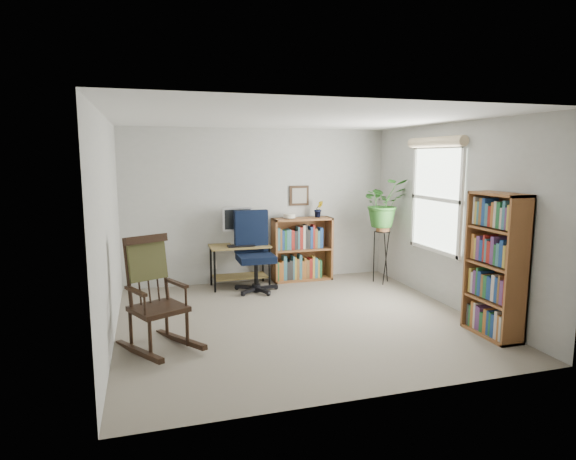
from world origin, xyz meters
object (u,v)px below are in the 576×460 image
object	(u,v)px
tall_bookshelf	(495,265)
low_bookshelf	(302,249)
desk	(240,266)
office_chair	(256,251)
rocking_chair	(158,293)

from	to	relation	value
tall_bookshelf	low_bookshelf	bearing A→B (deg)	113.48
desk	office_chair	bearing A→B (deg)	-62.04
rocking_chair	tall_bookshelf	bearing A→B (deg)	-36.24
office_chair	tall_bookshelf	xyz separation A→B (m)	(2.12, -2.46, 0.19)
desk	low_bookshelf	xyz separation A→B (m)	(1.03, 0.12, 0.18)
office_chair	tall_bookshelf	size ratio (longest dim) A/B	0.76
low_bookshelf	rocking_chair	bearing A→B (deg)	-135.20
desk	low_bookshelf	size ratio (longest dim) A/B	0.89
office_chair	rocking_chair	distance (m)	2.31
rocking_chair	desk	bearing A→B (deg)	33.76
desk	tall_bookshelf	xyz separation A→B (m)	(2.30, -2.79, 0.47)
office_chair	desk	bearing A→B (deg)	114.31
desk	low_bookshelf	bearing A→B (deg)	6.62
low_bookshelf	tall_bookshelf	xyz separation A→B (m)	(1.26, -2.91, 0.29)
rocking_chair	low_bookshelf	size ratio (longest dim) A/B	1.18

